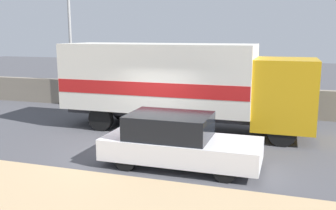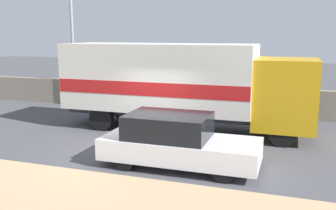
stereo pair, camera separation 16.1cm
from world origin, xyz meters
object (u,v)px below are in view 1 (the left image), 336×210
street_lamp (70,35)px  car_hatchback (177,141)px  box_truck (178,82)px  pedestrian (307,102)px

street_lamp → car_hatchback: size_ratio=1.41×
street_lamp → box_truck: 7.27m
street_lamp → pedestrian: street_lamp is taller
street_lamp → pedestrian: (11.04, -0.78, -2.61)m
car_hatchback → pedestrian: pedestrian is taller
street_lamp → box_truck: street_lamp is taller
box_truck → pedestrian: bearing=25.5°
car_hatchback → street_lamp: bearing=137.8°
pedestrian → box_truck: bearing=-154.5°
box_truck → street_lamp: bearing=154.8°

